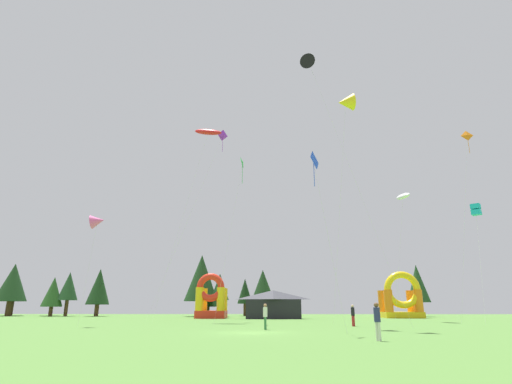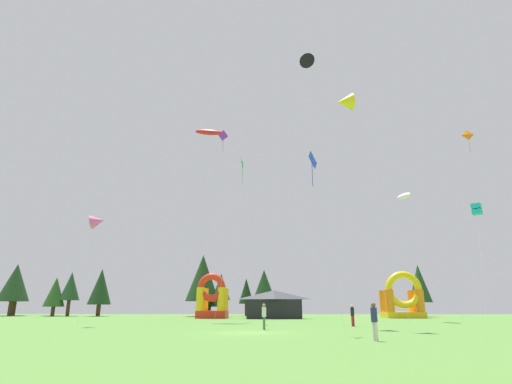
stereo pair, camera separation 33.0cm
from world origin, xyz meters
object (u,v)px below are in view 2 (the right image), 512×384
Objects in this scene: kite_red_parafoil at (208,132)px; kite_cyan_box at (477,209)px; kite_purple_diamond at (223,138)px; person_midfield at (374,318)px; person_left_edge at (352,313)px; kite_black_delta at (309,63)px; inflatable_yellow_castle at (212,302)px; kite_blue_diamond at (311,163)px; kite_yellow_delta at (345,102)px; person_near_camera at (264,314)px; festival_tent at (274,304)px; kite_orange_diamond at (468,137)px; kite_white_parafoil at (404,196)px; kite_pink_delta at (98,221)px; inflatable_orange_dome at (403,301)px; kite_green_diamond at (243,164)px.

kite_red_parafoil is 31.46m from kite_cyan_box.
kite_purple_diamond is 12.82× the size of person_midfield.
person_left_edge is 14.84m from person_midfield.
kite_black_delta reaches higher than inflatable_yellow_castle.
kite_blue_diamond is 10.14m from kite_yellow_delta.
festival_tent is at bearing -16.15° from person_near_camera.
kite_red_parafoil is 1.17× the size of kite_orange_diamond.
person_near_camera is at bearing -172.74° from kite_yellow_delta.
kite_blue_diamond is at bearing -158.21° from person_near_camera.
kite_pink_delta is (-31.89, -11.72, -5.31)m from kite_white_parafoil.
kite_black_delta is at bearing -165.35° from kite_cyan_box.
kite_cyan_box is at bearing 8.49° from kite_pink_delta.
festival_tent is (-20.80, 15.36, -9.40)m from kite_cyan_box.
kite_cyan_box is 27.52m from person_midfield.
festival_tent is (1.05, 25.54, 0.76)m from person_near_camera.
kite_orange_diamond is at bearing 31.88° from kite_yellow_delta.
kite_red_parafoil is 19.08m from kite_pink_delta.
kite_blue_diamond reaches higher than person_midfield.
kite_orange_diamond reaches higher than kite_pink_delta.
kite_red_parafoil is at bearing -123.74° from kite_purple_diamond.
kite_yellow_delta is 18.17m from person_left_edge.
festival_tent is (-15.66, 9.16, -12.53)m from kite_white_parafoil.
kite_orange_diamond is 39.13m from kite_pink_delta.
kite_orange_diamond is 28.84m from kite_purple_diamond.
festival_tent is (-6.42, 20.41, 0.80)m from person_left_edge.
kite_white_parafoil is 0.77× the size of kite_yellow_delta.
kite_blue_diamond is 6.39× the size of person_near_camera.
person_near_camera is 35.45m from inflatable_orange_dome.
festival_tent is (8.08, 10.18, -20.75)m from kite_red_parafoil.
kite_purple_diamond reaches higher than kite_yellow_delta.
kite_black_delta reaches higher than kite_green_diamond.
kite_white_parafoil reaches higher than festival_tent.
person_midfield is at bearing -109.61° from inflatable_orange_dome.
kite_purple_diamond is at bearing 56.26° from kite_red_parafoil.
person_left_edge is 0.24× the size of festival_tent.
festival_tent is at bearing -13.34° from inflatable_yellow_castle.
kite_yellow_delta is 1.12× the size of kite_green_diamond.
kite_white_parafoil is 8.51× the size of person_left_edge.
inflatable_orange_dome is (-2.29, 19.34, -8.86)m from kite_cyan_box.
inflatable_yellow_castle is (-5.23, 16.54, -14.57)m from kite_green_diamond.
kite_black_delta is 2.72× the size of kite_pink_delta.
kite_white_parafoil is at bearing -24.76° from inflatable_yellow_castle.
inflatable_orange_dome is (12.10, 24.40, 1.33)m from person_left_edge.
kite_cyan_box reaches higher than festival_tent.
kite_purple_diamond is (-22.21, 1.27, 8.43)m from kite_white_parafoil.
kite_cyan_box is (18.51, 14.85, 0.10)m from kite_blue_diamond.
kite_yellow_delta is at bearing -96.54° from person_near_camera.
kite_yellow_delta reaches higher than person_midfield.
kite_orange_diamond is at bearing -82.33° from inflatable_orange_dome.
kite_purple_diamond reaches higher than inflatable_orange_dome.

